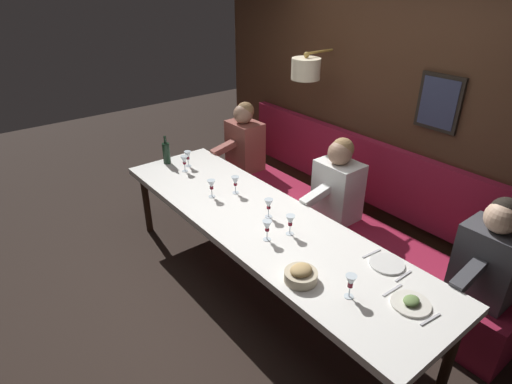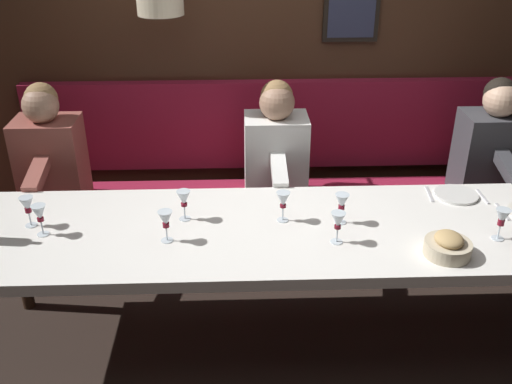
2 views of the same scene
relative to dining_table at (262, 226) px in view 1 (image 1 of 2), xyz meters
The scene contains 19 objects.
ground_plane 0.68m from the dining_table, ahead, with size 12.00×12.00×0.00m, color black.
dining_table is the anchor object (origin of this frame).
banquette_bench 1.00m from the dining_table, ahead, with size 0.52×3.45×0.45m, color maroon.
back_wall_panel 1.61m from the dining_table, ahead, with size 0.59×4.65×2.90m.
diner_nearest 1.67m from the dining_table, 57.95° to the right, with size 0.60×0.40×0.79m.
diner_near 0.89m from the dining_table, ahead, with size 0.60×0.40×0.79m.
diner_middle 1.68m from the dining_table, 58.23° to the left, with size 0.60×0.40×0.79m.
place_setting_0 1.04m from the dining_table, 72.79° to the right, with size 0.24×0.31×0.01m.
place_setting_1 1.32m from the dining_table, 85.94° to the right, with size 0.24×0.32×0.05m.
wine_glass_0 1.06m from the dining_table, 98.08° to the right, with size 0.07×0.07×0.16m.
wine_glass_1 1.31m from the dining_table, 87.09° to the left, with size 0.07×0.07×0.16m.
wine_glass_2 0.19m from the dining_table, ahead, with size 0.07×0.07×0.16m.
wine_glass_3 1.23m from the dining_table, 91.11° to the left, with size 0.07×0.07×0.16m.
wine_glass_4 0.33m from the dining_table, 121.91° to the right, with size 0.07×0.07×0.16m.
wine_glass_5 0.62m from the dining_table, 100.10° to the left, with size 0.07×0.07×0.16m.
wine_glass_6 0.55m from the dining_table, 78.65° to the left, with size 0.07×0.07×0.16m.
wine_glass_7 0.34m from the dining_table, 82.48° to the right, with size 0.07×0.07×0.16m.
wine_bottle 1.52m from the dining_table, 92.65° to the left, with size 0.08×0.08×0.30m.
bread_bowl 0.80m from the dining_table, 110.52° to the right, with size 0.22×0.22×0.12m.
Camera 1 is at (-1.84, -2.26, 2.54)m, focal length 29.51 mm.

